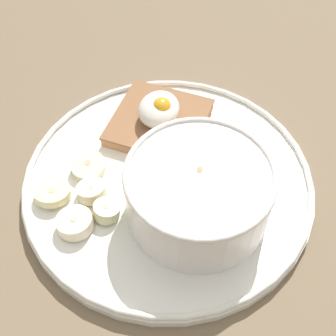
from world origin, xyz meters
TOP-DOWN VIEW (x-y plane):
  - ground_plane at (0.00, 0.00)cm, footprint 120.00×120.00cm
  - plate at (0.00, 0.00)cm, footprint 29.64×29.64cm
  - oatmeal_bowl at (2.77, 3.78)cm, footprint 13.74×13.74cm
  - toast_slice at (-6.85, -3.10)cm, footprint 10.43×10.43cm
  - poached_egg at (-6.77, -3.00)cm, footprint 6.22×6.79cm
  - banana_slice_front at (4.01, -6.64)cm, footprint 4.25×4.26cm
  - banana_slice_left at (5.73, -4.41)cm, footprint 3.66×3.57cm
  - banana_slice_back at (7.85, -6.76)cm, footprint 4.93×4.94cm
  - banana_slice_right at (1.17, -8.23)cm, footprint 4.72×4.64cm
  - banana_slice_inner at (5.29, -10.33)cm, footprint 4.44×4.37cm

SIDE VIEW (x-z plane):
  - ground_plane at x=0.00cm, z-range 0.00..2.00cm
  - plate at x=0.00cm, z-range 2.00..3.60cm
  - banana_slice_inner at x=5.29cm, z-range 2.83..4.38cm
  - banana_slice_right at x=1.17cm, z-range 2.86..4.57cm
  - banana_slice_back at x=7.85cm, z-range 2.93..4.53cm
  - banana_slice_left at x=5.73cm, z-range 2.90..4.61cm
  - banana_slice_front at x=4.01cm, z-range 2.87..4.65cm
  - toast_slice at x=-6.85cm, z-range 3.08..4.47cm
  - poached_egg at x=-6.77cm, z-range 4.23..7.39cm
  - oatmeal_bowl at x=2.77cm, z-range 3.11..9.34cm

